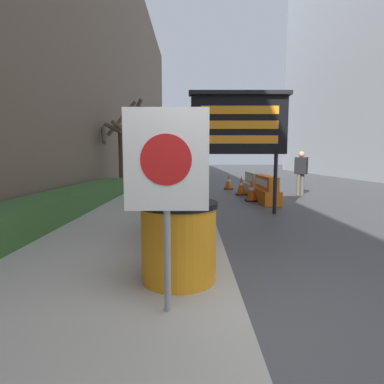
{
  "coord_description": "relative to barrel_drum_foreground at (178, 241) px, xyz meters",
  "views": [
    {
      "loc": [
        -0.49,
        -2.39,
        1.52
      ],
      "look_at": [
        -0.47,
        4.36,
        0.74
      ],
      "focal_mm": 28.0,
      "sensor_mm": 36.0,
      "label": 1
    }
  ],
  "objects": [
    {
      "name": "ground_plane",
      "position": [
        0.64,
        -0.86,
        -0.59
      ],
      "size": [
        120.0,
        120.0,
        0.0
      ],
      "primitive_type": "plane",
      "color": "#3F3F42"
    },
    {
      "name": "sidewalk_left",
      "position": [
        -1.43,
        -0.86,
        -0.52
      ],
      "size": [
        4.13,
        56.0,
        0.15
      ],
      "color": "gray",
      "rests_on": "ground_plane"
    },
    {
      "name": "building_left_facade",
      "position": [
        -3.7,
        8.94,
        6.18
      ],
      "size": [
        0.4,
        50.4,
        13.54
      ],
      "color": "brown",
      "rests_on": "ground_plane"
    },
    {
      "name": "hedge_strip",
      "position": [
        -2.9,
        4.52,
        -0.16
      ],
      "size": [
        0.9,
        7.76,
        0.56
      ],
      "color": "#335628",
      "rests_on": "sidewalk_left"
    },
    {
      "name": "bare_tree",
      "position": [
        -2.72,
        9.16,
        1.39
      ],
      "size": [
        1.82,
        1.92,
        3.79
      ],
      "color": "#4C3D2D",
      "rests_on": "sidewalk_left"
    },
    {
      "name": "barrel_drum_foreground",
      "position": [
        0.0,
        0.0,
        0.0
      ],
      "size": [
        0.86,
        0.86,
        0.88
      ],
      "color": "orange",
      "rests_on": "sidewalk_left"
    },
    {
      "name": "barrel_drum_middle",
      "position": [
        -0.05,
        1.13,
        0.0
      ],
      "size": [
        0.86,
        0.86,
        0.88
      ],
      "color": "orange",
      "rests_on": "sidewalk_left"
    },
    {
      "name": "barrel_drum_back",
      "position": [
        -0.09,
        2.26,
        0.0
      ],
      "size": [
        0.86,
        0.86,
        0.88
      ],
      "color": "orange",
      "rests_on": "sidewalk_left"
    },
    {
      "name": "warning_sign",
      "position": [
        -0.07,
        -0.73,
        0.8
      ],
      "size": [
        0.72,
        0.08,
        1.78
      ],
      "color": "gray",
      "rests_on": "sidewalk_left"
    },
    {
      "name": "message_board",
      "position": [
        1.37,
        4.72,
        1.78
      ],
      "size": [
        2.62,
        0.36,
        3.2
      ],
      "color": "black",
      "rests_on": "ground_plane"
    },
    {
      "name": "jersey_barrier_orange_near",
      "position": [
        2.68,
        6.89,
        -0.2
      ],
      "size": [
        0.55,
        2.01,
        0.9
      ],
      "color": "orange",
      "rests_on": "ground_plane"
    },
    {
      "name": "jersey_barrier_cream",
      "position": [
        2.68,
        9.09,
        -0.2
      ],
      "size": [
        0.59,
        1.86,
        0.9
      ],
      "color": "beige",
      "rests_on": "ground_plane"
    },
    {
      "name": "traffic_cone_near",
      "position": [
        2.15,
        8.84,
        -0.21
      ],
      "size": [
        0.44,
        0.44,
        0.78
      ],
      "color": "black",
      "rests_on": "ground_plane"
    },
    {
      "name": "traffic_cone_mid",
      "position": [
        2.22,
        7.1,
        -0.23
      ],
      "size": [
        0.42,
        0.42,
        0.75
      ],
      "color": "black",
      "rests_on": "ground_plane"
    },
    {
      "name": "traffic_cone_far",
      "position": [
        1.91,
        11.07,
        -0.23
      ],
      "size": [
        0.42,
        0.42,
        0.74
      ],
      "color": "black",
      "rests_on": "ground_plane"
    },
    {
      "name": "traffic_light_near_curb",
      "position": [
        1.01,
        14.18,
        2.67
      ],
      "size": [
        0.28,
        0.44,
        4.53
      ],
      "color": "#2D2D30",
      "rests_on": "ground_plane"
    },
    {
      "name": "pedestrian_worker",
      "position": [
        4.54,
        8.82,
        0.45
      ],
      "size": [
        0.54,
        0.49,
        1.76
      ],
      "rotation": [
        0.0,
        0.0,
        5.66
      ],
      "color": "#514C42",
      "rests_on": "ground_plane"
    }
  ]
}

